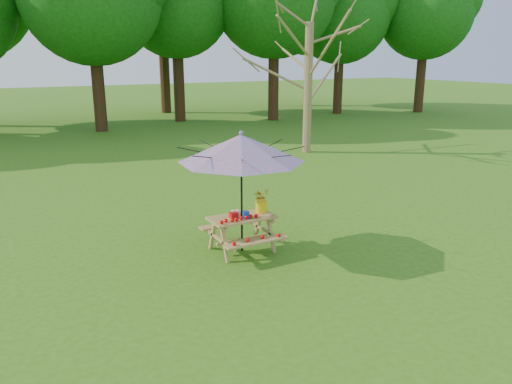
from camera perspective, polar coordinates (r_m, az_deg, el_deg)
picnic_table at (r=9.32m, az=-1.61°, el=-4.83°), size 1.20×1.32×0.67m
patio_umbrella at (r=8.89m, az=-1.70°, el=5.03°), size 2.89×2.89×2.26m
produce_bins at (r=9.17m, az=-1.91°, el=-2.56°), size 0.32×0.44×0.13m
tomatoes_row at (r=8.98m, az=-1.96°, el=-3.07°), size 0.77×0.13×0.07m
flower_bucket at (r=9.41m, az=0.59°, el=-0.85°), size 0.33×0.30×0.46m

